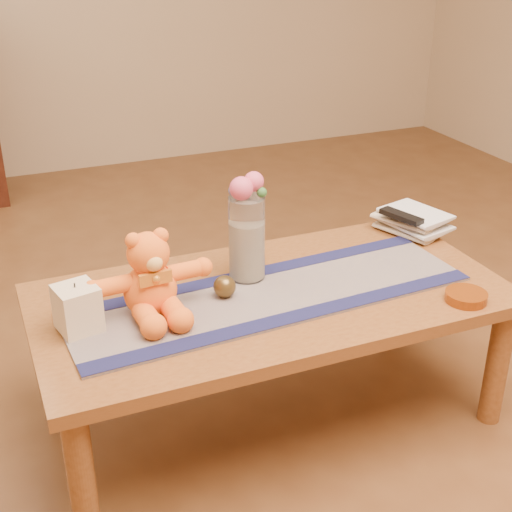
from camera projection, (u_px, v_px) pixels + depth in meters
name	position (u px, v px, depth m)	size (l,w,h in m)	color
floor	(270.00, 414.00, 2.31)	(5.50, 5.50, 0.00)	#4F2E16
coffee_table_top	(271.00, 298.00, 2.12)	(1.40, 0.70, 0.04)	brown
table_leg_fl	(81.00, 479.00, 1.76)	(0.07, 0.07, 0.41)	brown
table_leg_fr	(497.00, 365.00, 2.20)	(0.07, 0.07, 0.41)	brown
table_leg_bl	(48.00, 358.00, 2.24)	(0.07, 0.07, 0.41)	brown
table_leg_br	(395.00, 284.00, 2.68)	(0.07, 0.07, 0.41)	brown
persian_runner	(271.00, 295.00, 2.09)	(1.20, 0.35, 0.01)	#181742
runner_border_near	(294.00, 316.00, 1.97)	(1.20, 0.06, 0.00)	#14163E
runner_border_far	(249.00, 274.00, 2.21)	(1.20, 0.06, 0.00)	#14163E
teddy_bear	(149.00, 274.00, 1.95)	(0.34, 0.28, 0.23)	orange
pillar_candle	(77.00, 308.00, 1.89)	(0.11, 0.11, 0.13)	beige
candle_wick	(75.00, 285.00, 1.86)	(0.00, 0.00, 0.01)	black
glass_vase	(247.00, 238.00, 2.13)	(0.11, 0.11, 0.26)	silver
potpourri_fill	(247.00, 250.00, 2.15)	(0.09, 0.09, 0.18)	beige
rose_left	(241.00, 188.00, 2.05)	(0.07, 0.07, 0.07)	#D34A69
rose_right	(254.00, 182.00, 2.07)	(0.06, 0.06, 0.06)	#D34A69
blue_flower_back	(245.00, 184.00, 2.10)	(0.04, 0.04, 0.04)	#4D63A8
blue_flower_side	(234.00, 191.00, 2.07)	(0.04, 0.04, 0.04)	#4D63A8
leaf_sprig	(262.00, 192.00, 2.07)	(0.03, 0.03, 0.03)	#33662D
bronze_ball	(225.00, 286.00, 2.06)	(0.07, 0.07, 0.07)	#4E3A1A
book_bottom	(397.00, 235.00, 2.47)	(0.17, 0.22, 0.02)	#C5B398
book_lower	(399.00, 230.00, 2.46)	(0.16, 0.22, 0.02)	#C5B398
book_upper	(396.00, 225.00, 2.45)	(0.17, 0.22, 0.02)	#C5B398
book_top	(400.00, 220.00, 2.44)	(0.16, 0.22, 0.02)	#C5B398
tv_remote	(401.00, 216.00, 2.43)	(0.04, 0.16, 0.02)	black
amber_dish	(466.00, 297.00, 2.06)	(0.12, 0.12, 0.03)	#BF5914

